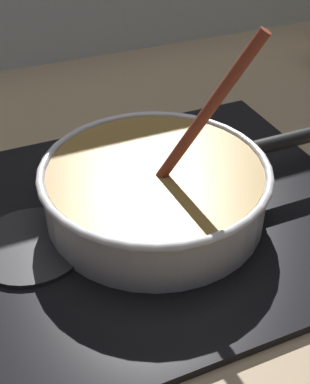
# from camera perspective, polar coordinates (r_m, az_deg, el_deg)

# --- Properties ---
(ground) EXTENTS (2.40, 1.60, 0.04)m
(ground) POSITION_cam_1_polar(r_m,az_deg,el_deg) (0.60, 6.19, -16.78)
(ground) COLOR #9E8466
(hob_plate) EXTENTS (0.56, 0.48, 0.01)m
(hob_plate) POSITION_cam_1_polar(r_m,az_deg,el_deg) (0.71, 0.00, -2.68)
(hob_plate) COLOR black
(hob_plate) RESTS_ON ground
(burner_ring) EXTENTS (0.18, 0.18, 0.01)m
(burner_ring) POSITION_cam_1_polar(r_m,az_deg,el_deg) (0.71, -0.00, -2.05)
(burner_ring) COLOR #592D0C
(burner_ring) RESTS_ON hob_plate
(spare_burner) EXTENTS (0.14, 0.14, 0.01)m
(spare_burner) POSITION_cam_1_polar(r_m,az_deg,el_deg) (0.67, -13.32, -5.65)
(spare_burner) COLOR #262628
(spare_burner) RESTS_ON hob_plate
(cooking_pan) EXTENTS (0.47, 0.30, 0.26)m
(cooking_pan) POSITION_cam_1_polar(r_m,az_deg,el_deg) (0.68, 0.15, 0.38)
(cooking_pan) COLOR silver
(cooking_pan) RESTS_ON hob_plate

